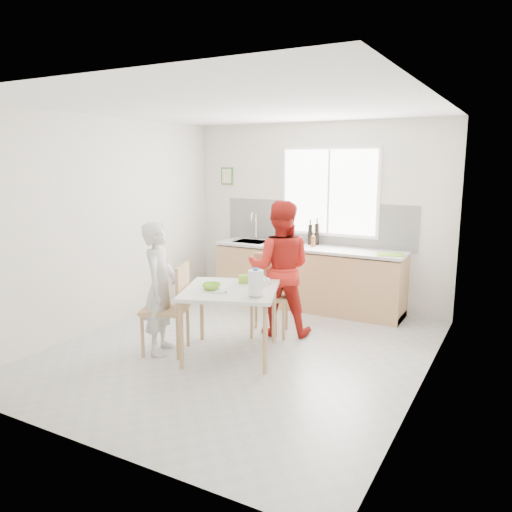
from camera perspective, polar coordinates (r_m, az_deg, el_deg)
The scene contains 21 objects.
ground at distance 5.84m, azimuth -1.80°, elevation -10.69°, with size 4.50×4.50×0.00m, color #B7B7B2.
room_shell at distance 5.46m, azimuth -1.91°, elevation 5.59°, with size 4.50×4.50×4.50m.
window at distance 7.38m, azimuth 8.36°, elevation 7.28°, with size 1.50×0.06×1.30m.
backsplash at distance 7.51m, azimuth 6.86°, elevation 3.73°, with size 3.00×0.02×0.65m, color white.
picture_frame at distance 8.15m, azimuth -3.33°, elevation 9.10°, with size 0.22×0.03×0.28m.
kitchen_counter at distance 7.39m, azimuth 5.85°, elevation -2.73°, with size 2.84×0.64×1.37m.
dining_table at distance 5.49m, azimuth -2.94°, elevation -4.55°, with size 1.29×1.29×0.77m.
chair_left at distance 5.69m, azimuth -9.64°, elevation -5.49°, with size 0.61×0.61×1.02m.
chair_far at distance 6.27m, azimuth 1.63°, elevation -3.92°, with size 0.59×0.59×1.00m.
person_white at distance 5.68m, azimuth -10.93°, elevation -3.62°, with size 0.54×0.36×1.49m, color silver.
person_red at distance 6.17m, azimuth 2.75°, elevation -1.40°, with size 0.81×0.63×1.67m, color red.
bowl_green at distance 5.45m, azimuth -5.12°, elevation -3.47°, with size 0.21×0.21×0.06m, color #88D431.
bowl_white at distance 5.66m, azimuth 0.51°, elevation -2.96°, with size 0.22×0.22×0.05m, color white.
milk_jug at distance 5.11m, azimuth 0.02°, elevation -3.02°, with size 0.22×0.16×0.28m.
green_box at distance 5.71m, azimuth -1.45°, elevation -2.65°, with size 0.10×0.10×0.09m, color #81BC2B.
spoon at distance 5.27m, azimuth -4.25°, elevation -4.20°, with size 0.01×0.01×0.16m, color #A5A5AA.
cutting_board at distance 6.82m, azimuth 15.03°, elevation 0.18°, with size 0.35×0.25×0.01m, color #79B92A.
wine_bottle_a at distance 7.40m, azimuth 6.97°, elevation 2.49°, with size 0.07×0.07×0.32m, color black.
wine_bottle_b at distance 7.42m, azimuth 6.20°, elevation 2.46°, with size 0.07×0.07×0.30m, color black.
jar_amber at distance 7.25m, azimuth 6.55°, elevation 1.69°, with size 0.06×0.06×0.16m, color brown.
soap_bottle at distance 7.56m, azimuth 3.10°, elevation 2.31°, with size 0.10×0.10×0.21m, color #999999.
Camera 1 is at (2.77, -4.68, 2.14)m, focal length 35.00 mm.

